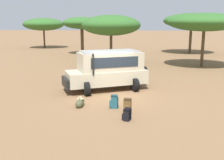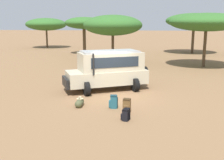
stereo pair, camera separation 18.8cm
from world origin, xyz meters
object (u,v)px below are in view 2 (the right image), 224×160
object	(u,v)px
safari_vehicle	(108,69)
backpack_cluster_center	(127,106)
backpack_beside_front_wheel	(114,102)
acacia_tree_left_mid	(84,23)
acacia_tree_far_right	(194,21)
backpack_near_rear_wheel	(126,115)
acacia_tree_far_left	(46,24)
acacia_tree_centre_back	(113,25)
acacia_tree_right_mid	(206,22)
duffel_bag_low_black_case	(80,103)

from	to	relation	value
safari_vehicle	backpack_cluster_center	world-z (taller)	safari_vehicle
backpack_beside_front_wheel	backpack_cluster_center	bearing A→B (deg)	-37.70
acacia_tree_left_mid	acacia_tree_far_right	world-z (taller)	acacia_tree_far_right
backpack_cluster_center	backpack_near_rear_wheel	world-z (taller)	backpack_cluster_center
acacia_tree_far_right	acacia_tree_far_left	bearing A→B (deg)	168.11
backpack_beside_front_wheel	acacia_tree_centre_back	distance (m)	16.42
backpack_beside_front_wheel	backpack_near_rear_wheel	bearing A→B (deg)	-63.44
safari_vehicle	backpack_near_rear_wheel	distance (m)	5.56
acacia_tree_far_right	acacia_tree_centre_back	bearing A→B (deg)	-133.26
safari_vehicle	acacia_tree_far_left	bearing A→B (deg)	119.68
backpack_cluster_center	acacia_tree_far_right	xyz separation A→B (m)	(6.40, 26.65, 4.16)
backpack_beside_front_wheel	acacia_tree_right_mid	xyz separation A→B (m)	(6.58, 13.93, 3.89)
safari_vehicle	acacia_tree_right_mid	world-z (taller)	acacia_tree_right_mid
duffel_bag_low_black_case	safari_vehicle	bearing A→B (deg)	77.18
acacia_tree_far_right	acacia_tree_left_mid	bearing A→B (deg)	-166.89
acacia_tree_far_left	acacia_tree_left_mid	size ratio (longest dim) A/B	1.33
backpack_cluster_center	acacia_tree_far_right	distance (m)	27.72
acacia_tree_left_mid	acacia_tree_centre_back	size ratio (longest dim) A/B	0.83
backpack_cluster_center	safari_vehicle	bearing A→B (deg)	111.03
backpack_beside_front_wheel	acacia_tree_far_left	world-z (taller)	acacia_tree_far_left
safari_vehicle	acacia_tree_far_left	xyz separation A→B (m)	(-15.64, 27.44, 2.70)
backpack_near_rear_wheel	acacia_tree_left_mid	distance (m)	25.93
acacia_tree_far_left	backpack_near_rear_wheel	bearing A→B (deg)	-62.05
acacia_tree_centre_back	acacia_tree_left_mid	bearing A→B (deg)	126.13
backpack_beside_front_wheel	backpack_near_rear_wheel	size ratio (longest dim) A/B	1.27
acacia_tree_left_mid	acacia_tree_right_mid	bearing A→B (deg)	-31.69
backpack_beside_front_wheel	backpack_near_rear_wheel	world-z (taller)	backpack_beside_front_wheel
safari_vehicle	acacia_tree_right_mid	size ratio (longest dim) A/B	0.77
acacia_tree_centre_back	acacia_tree_right_mid	xyz separation A→B (m)	(9.15, -1.88, 0.29)
backpack_cluster_center	acacia_tree_far_left	distance (m)	36.21
backpack_near_rear_wheel	duffel_bag_low_black_case	xyz separation A→B (m)	(-2.50, 1.57, -0.06)
acacia_tree_far_left	acacia_tree_left_mid	bearing A→B (deg)	-43.18
backpack_beside_front_wheel	acacia_tree_right_mid	world-z (taller)	acacia_tree_right_mid
acacia_tree_centre_back	duffel_bag_low_black_case	bearing A→B (deg)	-86.93
backpack_beside_front_wheel	duffel_bag_low_black_case	bearing A→B (deg)	179.66
acacia_tree_centre_back	acacia_tree_right_mid	world-z (taller)	acacia_tree_right_mid
duffel_bag_low_black_case	acacia_tree_far_right	size ratio (longest dim) A/B	0.11
backpack_cluster_center	acacia_tree_far_left	size ratio (longest dim) A/B	0.10
acacia_tree_far_left	acacia_tree_centre_back	xyz separation A→B (m)	(13.96, -15.26, -0.09)
backpack_beside_front_wheel	acacia_tree_far_left	bearing A→B (deg)	118.02
backpack_beside_front_wheel	backpack_cluster_center	distance (m)	0.90
acacia_tree_right_mid	backpack_beside_front_wheel	bearing A→B (deg)	-115.28
duffel_bag_low_black_case	acacia_tree_far_left	size ratio (longest dim) A/B	0.12
acacia_tree_far_left	acacia_tree_far_right	distance (m)	24.17
safari_vehicle	acacia_tree_right_mid	bearing A→B (deg)	54.01
acacia_tree_far_left	acacia_tree_right_mid	distance (m)	28.78
backpack_beside_front_wheel	acacia_tree_far_right	distance (m)	27.37
backpack_near_rear_wheel	acacia_tree_far_left	world-z (taller)	acacia_tree_far_left
acacia_tree_far_left	backpack_cluster_center	bearing A→B (deg)	-61.39
acacia_tree_left_mid	acacia_tree_far_left	bearing A→B (deg)	136.82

